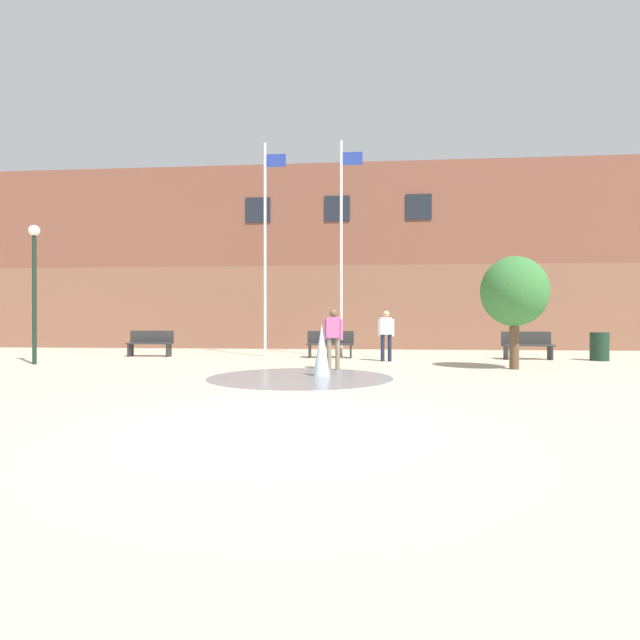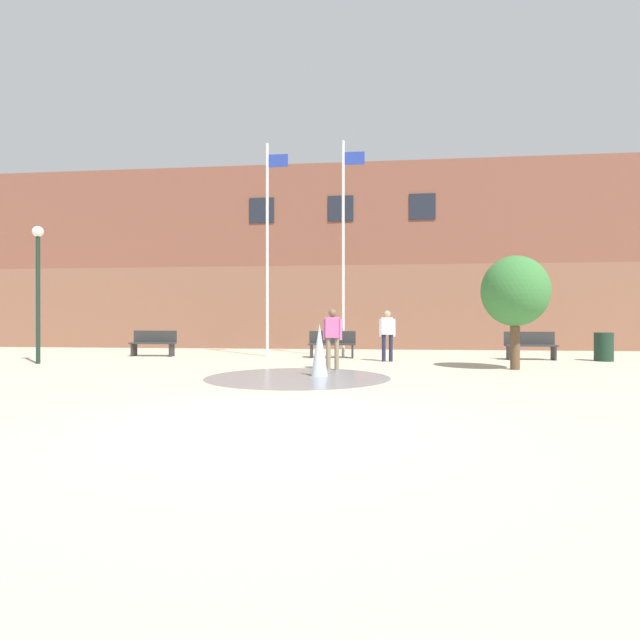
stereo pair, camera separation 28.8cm
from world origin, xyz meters
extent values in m
plane|color=#BCB299|center=(0.00, 0.00, 0.00)|extent=(100.00, 100.00, 0.00)
cube|color=brown|center=(0.00, 18.55, 1.83)|extent=(36.00, 6.00, 3.67)
cube|color=brown|center=(0.00, 18.55, 5.91)|extent=(36.00, 6.00, 4.48)
cube|color=#1E232D|center=(-3.50, 15.53, 6.13)|extent=(1.10, 0.06, 1.10)
cube|color=#1E232D|center=(0.00, 15.53, 6.13)|extent=(1.10, 0.06, 1.10)
cube|color=#1E232D|center=(3.50, 15.53, 6.13)|extent=(1.10, 0.06, 1.10)
cylinder|color=gray|center=(-0.30, 5.09, 0.00)|extent=(4.21, 4.21, 0.01)
cone|color=silver|center=(0.17, 5.39, 0.61)|extent=(0.40, 0.40, 1.22)
cube|color=#28282D|center=(-7.08, 10.83, 0.22)|extent=(0.06, 0.40, 0.44)
cube|color=#28282D|center=(-5.68, 10.83, 0.22)|extent=(0.06, 0.40, 0.44)
cube|color=#2D2D2D|center=(-6.38, 10.83, 0.47)|extent=(1.60, 0.44, 0.05)
cube|color=#2D2D2D|center=(-6.38, 11.03, 0.70)|extent=(1.60, 0.04, 0.42)
cube|color=#28282D|center=(-0.69, 10.78, 0.22)|extent=(0.06, 0.40, 0.44)
cube|color=#28282D|center=(0.71, 10.78, 0.22)|extent=(0.06, 0.40, 0.44)
cube|color=#2D2D2D|center=(0.01, 10.78, 0.47)|extent=(1.60, 0.44, 0.05)
cube|color=#2D2D2D|center=(0.01, 10.98, 0.70)|extent=(1.60, 0.04, 0.42)
cube|color=#28282D|center=(5.80, 10.64, 0.22)|extent=(0.06, 0.40, 0.44)
cube|color=#28282D|center=(7.20, 10.64, 0.22)|extent=(0.06, 0.40, 0.44)
cube|color=#2D2D2D|center=(6.50, 10.64, 0.47)|extent=(1.60, 0.44, 0.05)
cube|color=#2D2D2D|center=(6.50, 10.84, 0.70)|extent=(1.60, 0.04, 0.42)
cylinder|color=#1E233D|center=(1.74, 9.58, 0.42)|extent=(0.12, 0.12, 0.84)
cylinder|color=#1E233D|center=(1.96, 9.58, 0.42)|extent=(0.12, 0.12, 0.84)
cube|color=white|center=(1.85, 9.58, 1.11)|extent=(0.37, 0.25, 0.54)
sphere|color=tan|center=(1.85, 9.58, 1.48)|extent=(0.21, 0.21, 0.21)
cylinder|color=white|center=(1.64, 9.58, 1.05)|extent=(0.08, 0.08, 0.55)
cylinder|color=white|center=(2.06, 9.58, 1.05)|extent=(0.08, 0.08, 0.55)
cylinder|color=#89755B|center=(0.24, 6.84, 0.42)|extent=(0.12, 0.12, 0.84)
cylinder|color=#89755B|center=(0.46, 6.84, 0.42)|extent=(0.12, 0.12, 0.84)
cube|color=pink|center=(0.35, 6.84, 1.11)|extent=(0.36, 0.23, 0.54)
sphere|color=brown|center=(0.35, 6.84, 1.48)|extent=(0.21, 0.21, 0.21)
cylinder|color=pink|center=(0.14, 6.84, 1.05)|extent=(0.08, 0.08, 0.55)
cylinder|color=pink|center=(0.56, 6.84, 1.05)|extent=(0.08, 0.08, 0.55)
cylinder|color=silver|center=(-2.35, 11.35, 3.79)|extent=(0.10, 0.10, 7.59)
cube|color=#233893|center=(-1.95, 11.35, 6.96)|extent=(0.70, 0.02, 0.45)
cylinder|color=silver|center=(0.36, 11.35, 3.79)|extent=(0.10, 0.10, 7.58)
cube|color=#233893|center=(0.76, 11.35, 6.96)|extent=(0.70, 0.02, 0.45)
cylinder|color=#192D23|center=(-8.47, 7.66, 1.88)|extent=(0.12, 0.12, 3.76)
sphere|color=white|center=(-8.47, 7.66, 3.92)|extent=(0.32, 0.32, 0.32)
cylinder|color=#193323|center=(8.63, 10.41, 0.45)|extent=(0.56, 0.56, 0.90)
cylinder|color=brown|center=(5.12, 7.42, 0.57)|extent=(0.25, 0.25, 1.14)
ellipsoid|color=#387538|center=(5.12, 7.42, 2.07)|extent=(1.74, 1.74, 1.85)
camera|label=1|loc=(1.13, -6.16, 1.34)|focal=28.00mm
camera|label=2|loc=(1.42, -6.13, 1.34)|focal=28.00mm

